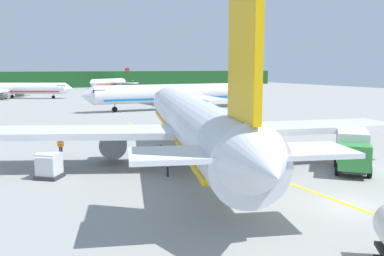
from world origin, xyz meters
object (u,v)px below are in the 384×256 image
(cargo_container_mid, at_px, (49,166))
(crew_loader_left, at_px, (61,145))
(airliner_foreground, at_px, (190,121))
(airliner_mid_apron, at_px, (179,93))
(crew_marshaller, at_px, (168,164))
(airliner_far_taxiway, at_px, (11,89))
(service_truck_baggage, at_px, (352,149))
(airliner_distant, at_px, (112,82))

(cargo_container_mid, xyz_separation_m, crew_loader_left, (2.08, 7.70, 0.04))
(airliner_foreground, xyz_separation_m, airliner_mid_apron, (17.89, 40.41, -0.41))
(airliner_mid_apron, relative_size, crew_marshaller, 22.82)
(airliner_mid_apron, bearing_deg, crew_loader_left, -129.30)
(airliner_mid_apron, bearing_deg, airliner_far_taxiway, 121.21)
(airliner_far_taxiway, xyz_separation_m, crew_loader_left, (-0.79, -77.31, -1.58))
(crew_marshaller, bearing_deg, airliner_far_taxiway, 93.14)
(cargo_container_mid, bearing_deg, service_truck_baggage, -20.74)
(airliner_mid_apron, distance_m, crew_loader_left, 43.27)
(airliner_distant, distance_m, cargo_container_mid, 140.55)
(airliner_foreground, relative_size, cargo_container_mid, 17.94)
(cargo_container_mid, bearing_deg, airliner_mid_apron, 54.40)
(airliner_foreground, bearing_deg, airliner_far_taxiway, 95.89)
(airliner_mid_apron, distance_m, airliner_distant, 93.63)
(crew_loader_left, bearing_deg, service_truck_baggage, -39.59)
(crew_loader_left, bearing_deg, crew_marshaller, -62.92)
(airliner_distant, relative_size, cargo_container_mid, 10.21)
(crew_loader_left, bearing_deg, airliner_foreground, -36.27)
(cargo_container_mid, xyz_separation_m, crew_marshaller, (7.71, -3.31, 0.03))
(service_truck_baggage, height_order, cargo_container_mid, service_truck_baggage)
(airliner_foreground, xyz_separation_m, airliner_distant, (31.60, 133.02, -1.18))
(airliner_foreground, bearing_deg, service_truck_baggage, -42.64)
(airliner_far_taxiway, height_order, cargo_container_mid, airliner_far_taxiway)
(crew_marshaller, bearing_deg, crew_loader_left, 117.08)
(airliner_foreground, bearing_deg, airliner_mid_apron, 66.12)
(cargo_container_mid, distance_m, crew_loader_left, 7.97)
(airliner_foreground, xyz_separation_m, airliner_far_taxiway, (-8.70, 84.28, -0.86))
(airliner_mid_apron, height_order, crew_loader_left, airliner_mid_apron)
(cargo_container_mid, relative_size, crew_marshaller, 1.41)
(airliner_mid_apron, xyz_separation_m, crew_loader_left, (-27.37, -33.44, -2.03))
(airliner_foreground, height_order, airliner_distant, airliner_foreground)
(crew_loader_left, bearing_deg, airliner_distant, 71.95)
(airliner_mid_apron, distance_m, service_truck_baggage, 49.84)
(cargo_container_mid, height_order, crew_loader_left, cargo_container_mid)
(cargo_container_mid, distance_m, crew_marshaller, 8.39)
(airliner_distant, height_order, service_truck_baggage, airliner_distant)
(airliner_foreground, xyz_separation_m, crew_loader_left, (-9.49, 6.96, -2.44))
(service_truck_baggage, distance_m, crew_marshaller, 14.10)
(airliner_foreground, relative_size, crew_loader_left, 25.16)
(airliner_foreground, distance_m, service_truck_baggage, 12.95)
(airliner_distant, xyz_separation_m, cargo_container_mid, (-43.16, -133.75, -1.29))
(airliner_mid_apron, bearing_deg, crew_marshaller, -116.06)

